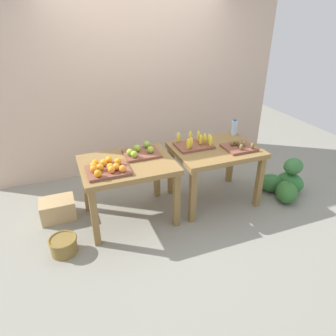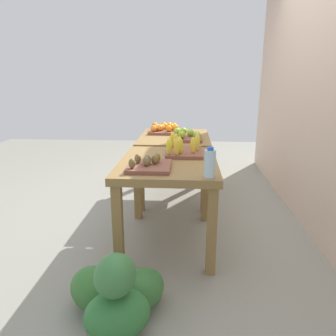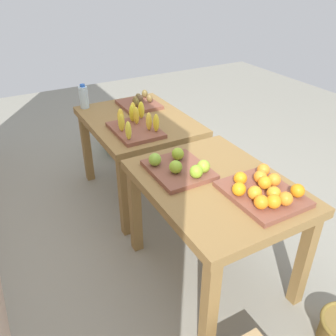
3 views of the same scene
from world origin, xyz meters
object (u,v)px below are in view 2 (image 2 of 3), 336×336
object	(u,v)px
display_table_left	(174,145)
banana_crate	(184,149)
orange_bin	(164,129)
wicker_basket	(153,169)
watermelon_pile	(116,295)
kiwi_bin	(149,165)
display_table_right	(168,173)
water_bottle	(210,163)
cardboard_produce_box	(197,168)
apple_bin	(186,136)

from	to	relation	value
display_table_left	banana_crate	distance (m)	0.91
orange_bin	wicker_basket	xyz separation A→B (m)	(-0.56, -0.21, -0.69)
orange_bin	watermelon_pile	world-z (taller)	orange_bin
orange_bin	kiwi_bin	bearing A→B (deg)	0.09
display_table_right	orange_bin	bearing A→B (deg)	-174.31
water_bottle	watermelon_pile	xyz separation A→B (m)	(0.53, -0.56, -0.67)
orange_bin	cardboard_produce_box	bearing A→B (deg)	142.50
watermelon_pile	wicker_basket	xyz separation A→B (m)	(-2.90, -0.10, -0.08)
apple_bin	banana_crate	world-z (taller)	banana_crate
display_table_right	cardboard_produce_box	world-z (taller)	display_table_right
orange_bin	apple_bin	size ratio (longest dim) A/B	1.10
orange_bin	apple_bin	world-z (taller)	apple_bin
kiwi_bin	cardboard_produce_box	size ratio (longest dim) A/B	0.90
orange_bin	watermelon_pile	xyz separation A→B (m)	(2.34, -0.11, -0.61)
display_table_right	cardboard_produce_box	xyz separation A→B (m)	(-1.94, 0.30, -0.51)
apple_bin	kiwi_bin	bearing A→B (deg)	-12.99
apple_bin	watermelon_pile	xyz separation A→B (m)	(1.89, -0.38, -0.61)
apple_bin	banana_crate	size ratio (longest dim) A/B	0.91
apple_bin	wicker_basket	world-z (taller)	apple_bin
apple_bin	cardboard_produce_box	distance (m)	1.22
orange_bin	kiwi_bin	size ratio (longest dim) A/B	1.22
display_table_left	apple_bin	distance (m)	0.28
water_bottle	banana_crate	bearing A→B (deg)	-164.32
display_table_right	wicker_basket	distance (m)	2.03
banana_crate	apple_bin	bearing A→B (deg)	178.80
orange_bin	banana_crate	distance (m)	1.17
display_table_right	apple_bin	world-z (taller)	apple_bin
wicker_basket	cardboard_produce_box	distance (m)	0.65
orange_bin	watermelon_pile	distance (m)	2.42
display_table_right	banana_crate	world-z (taller)	banana_crate
display_table_right	kiwi_bin	bearing A→B (deg)	-28.18
orange_bin	cardboard_produce_box	world-z (taller)	orange_bin
apple_bin	display_table_left	bearing A→B (deg)	-146.00
banana_crate	water_bottle	xyz separation A→B (m)	(0.67, 0.19, 0.05)
banana_crate	cardboard_produce_box	xyz separation A→B (m)	(-1.71, 0.18, -0.67)
orange_bin	banana_crate	xyz separation A→B (m)	(1.14, 0.26, 0.01)
display_table_left	wicker_basket	size ratio (longest dim) A/B	3.57
display_table_left	watermelon_pile	bearing A→B (deg)	-6.72
cardboard_produce_box	orange_bin	bearing A→B (deg)	-37.50
orange_bin	water_bottle	bearing A→B (deg)	13.82
kiwi_bin	wicker_basket	size ratio (longest dim) A/B	1.23
display_table_left	orange_bin	bearing A→B (deg)	-151.34
water_bottle	cardboard_produce_box	bearing A→B (deg)	-179.76
kiwi_bin	water_bottle	size ratio (longest dim) A/B	1.69
orange_bin	water_bottle	xyz separation A→B (m)	(1.82, 0.45, 0.06)
display_table_right	cardboard_produce_box	distance (m)	2.03
display_table_left	cardboard_produce_box	distance (m)	1.01
apple_bin	water_bottle	xyz separation A→B (m)	(1.36, 0.17, 0.06)
banana_crate	watermelon_pile	world-z (taller)	banana_crate
display_table_left	banana_crate	bearing A→B (deg)	7.73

